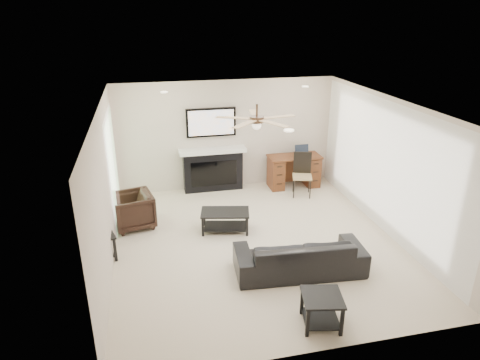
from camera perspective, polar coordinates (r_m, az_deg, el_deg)
The scene contains 10 objects.
room_shell at distance 7.27m, azimuth 3.65°, elevation 3.78°, with size 5.50×5.54×2.52m.
sofa at distance 6.96m, azimuth 7.95°, elevation -9.87°, with size 2.05×0.80×0.60m, color black.
armchair at distance 8.47m, azimuth -14.12°, elevation -3.96°, with size 0.73×0.75×0.69m, color black.
coffee_table at distance 8.14m, azimuth -1.99°, elevation -5.49°, with size 0.90×0.50×0.40m, color black.
end_table_near at distance 6.01m, azimuth 10.79°, elevation -16.70°, with size 0.52×0.52×0.45m, color black.
end_table_left at distance 7.63m, azimuth -18.26°, elevation -8.44°, with size 0.50×0.50×0.45m, color black.
fireplace_unit at distance 9.71m, azimuth -3.68°, elevation 3.93°, with size 1.52×0.34×1.91m, color black.
desk at distance 10.16m, azimuth 7.19°, elevation 1.18°, with size 1.22×0.56×0.76m, color #432710.
desk_chair at distance 9.64m, azimuth 8.30°, elevation 0.64°, with size 0.42×0.44×0.97m, color black.
laptop at distance 10.04m, azimuth 8.43°, elevation 3.87°, with size 0.33×0.24×0.23m, color black.
Camera 1 is at (-1.78, -6.55, 3.93)m, focal length 32.00 mm.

